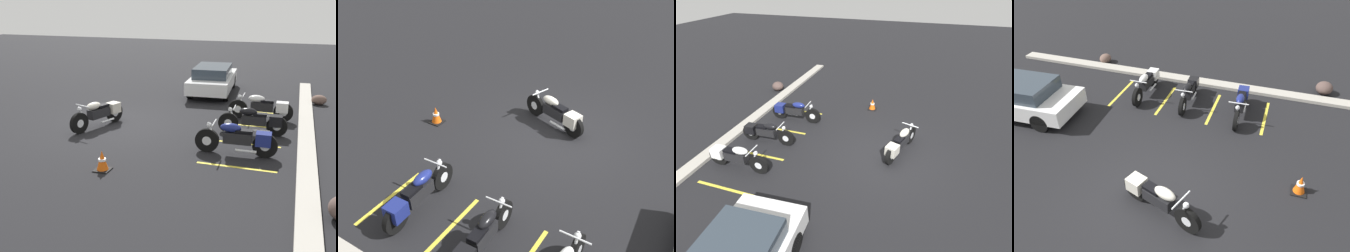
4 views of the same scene
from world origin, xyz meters
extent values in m
plane|color=black|center=(0.00, 0.00, 0.00)|extent=(60.00, 60.00, 0.00)
cylinder|color=black|center=(1.22, -0.77, 0.35)|extent=(0.70, 0.34, 0.69)
cylinder|color=silver|center=(1.22, -0.77, 0.35)|extent=(0.29, 0.21, 0.26)
cylinder|color=black|center=(-0.32, -0.25, 0.35)|extent=(0.70, 0.34, 0.69)
cylinder|color=silver|center=(-0.32, -0.25, 0.35)|extent=(0.29, 0.21, 0.26)
cube|color=black|center=(0.40, -0.49, 0.50)|extent=(0.85, 0.54, 0.31)
ellipsoid|color=beige|center=(0.60, -0.56, 0.79)|extent=(0.64, 0.45, 0.25)
cube|color=black|center=(0.23, -0.44, 0.71)|extent=(0.52, 0.39, 0.08)
cube|color=beige|center=(-0.27, -0.26, 0.54)|extent=(0.52, 0.49, 0.36)
cylinder|color=silver|center=(1.10, -0.73, 0.62)|extent=(0.28, 0.15, 0.56)
cylinder|color=silver|center=(1.04, -0.71, 0.89)|extent=(0.25, 0.63, 0.04)
sphere|color=silver|center=(1.17, -0.75, 0.81)|extent=(0.15, 0.15, 0.15)
cylinder|color=silver|center=(0.20, -0.27, 0.19)|extent=(0.57, 0.26, 0.07)
cylinder|color=black|center=(-2.19, 3.86, 0.34)|extent=(0.13, 0.69, 0.69)
cylinder|color=silver|center=(-2.19, 3.86, 0.34)|extent=(0.13, 0.26, 0.26)
cylinder|color=black|center=(-2.20, 5.47, 0.34)|extent=(0.13, 0.69, 0.69)
cylinder|color=silver|center=(-2.20, 5.47, 0.34)|extent=(0.13, 0.26, 0.26)
cube|color=black|center=(-2.20, 4.72, 0.50)|extent=(0.30, 0.79, 0.31)
ellipsoid|color=white|center=(-2.19, 4.51, 0.78)|extent=(0.28, 0.58, 0.25)
cube|color=black|center=(-2.20, 4.89, 0.71)|extent=(0.25, 0.46, 0.08)
cube|color=white|center=(-2.20, 5.42, 0.53)|extent=(0.38, 0.42, 0.35)
cylinder|color=silver|center=(-2.19, 3.98, 0.61)|extent=(0.07, 0.27, 0.55)
cylinder|color=silver|center=(-2.19, 4.05, 0.88)|extent=(0.64, 0.04, 0.04)
sphere|color=silver|center=(-2.19, 3.91, 0.80)|extent=(0.15, 0.15, 0.15)
cylinder|color=silver|center=(-2.05, 4.98, 0.19)|extent=(0.08, 0.57, 0.07)
cylinder|color=black|center=(-0.44, 3.81, 0.33)|extent=(0.14, 0.66, 0.66)
cylinder|color=silver|center=(-0.44, 3.81, 0.33)|extent=(0.14, 0.25, 0.25)
cylinder|color=black|center=(-0.50, 5.35, 0.33)|extent=(0.14, 0.66, 0.66)
cylinder|color=silver|center=(-0.50, 5.35, 0.33)|extent=(0.14, 0.25, 0.25)
cube|color=black|center=(-0.47, 4.63, 0.48)|extent=(0.31, 0.77, 0.30)
ellipsoid|color=black|center=(-0.46, 4.43, 0.75)|extent=(0.28, 0.57, 0.24)
cube|color=black|center=(-0.48, 4.80, 0.68)|extent=(0.26, 0.45, 0.08)
cube|color=black|center=(-0.50, 5.30, 0.51)|extent=(0.37, 0.41, 0.34)
cylinder|color=silver|center=(-0.44, 3.92, 0.59)|extent=(0.07, 0.26, 0.53)
cylinder|color=silver|center=(-0.45, 3.98, 0.85)|extent=(0.62, 0.06, 0.04)
sphere|color=silver|center=(-0.44, 3.86, 0.77)|extent=(0.14, 0.14, 0.14)
cylinder|color=silver|center=(-0.34, 4.88, 0.18)|extent=(0.09, 0.55, 0.07)
cylinder|color=black|center=(1.50, 3.53, 0.34)|extent=(0.15, 0.69, 0.69)
cylinder|color=silver|center=(1.50, 3.53, 0.34)|extent=(0.14, 0.27, 0.26)
cylinder|color=black|center=(1.44, 5.15, 0.34)|extent=(0.15, 0.69, 0.69)
cylinder|color=silver|center=(1.44, 5.15, 0.34)|extent=(0.14, 0.27, 0.26)
cube|color=black|center=(1.47, 4.39, 0.50)|extent=(0.32, 0.80, 0.31)
ellipsoid|color=navy|center=(1.48, 4.18, 0.78)|extent=(0.29, 0.59, 0.25)
cube|color=black|center=(1.46, 4.57, 0.71)|extent=(0.27, 0.47, 0.08)
cube|color=navy|center=(1.45, 5.10, 0.53)|extent=(0.39, 0.43, 0.35)
cylinder|color=silver|center=(1.49, 3.66, 0.62)|extent=(0.07, 0.28, 0.56)
cylinder|color=silver|center=(1.49, 3.72, 0.89)|extent=(0.65, 0.06, 0.04)
sphere|color=silver|center=(1.50, 3.58, 0.80)|extent=(0.15, 0.15, 0.15)
cylinder|color=silver|center=(1.61, 4.66, 0.19)|extent=(0.09, 0.58, 0.07)
cylinder|color=black|center=(-7.25, 1.26, 0.32)|extent=(0.65, 0.26, 0.64)
cylinder|color=black|center=(-7.35, 2.83, 0.32)|extent=(0.65, 0.26, 0.64)
cylinder|color=black|center=(-4.51, 1.42, 0.32)|extent=(0.65, 0.26, 0.64)
cylinder|color=black|center=(-4.60, 2.99, 0.32)|extent=(0.65, 0.26, 0.64)
cube|color=white|center=(-5.93, 2.12, 0.56)|extent=(4.40, 2.05, 0.55)
cube|color=#2D3842|center=(-5.78, 2.13, 1.06)|extent=(2.49, 1.65, 0.45)
cube|color=#A8A399|center=(0.00, 6.26, 0.06)|extent=(18.00, 0.50, 0.12)
ellipsoid|color=brown|center=(-5.16, 6.79, 0.20)|extent=(0.51, 0.62, 0.40)
cube|color=black|center=(3.62, 1.29, 0.01)|extent=(0.40, 0.40, 0.03)
cone|color=#EA590F|center=(3.62, 1.29, 0.27)|extent=(0.32, 0.32, 0.53)
cylinder|color=white|center=(3.62, 1.29, 0.29)|extent=(0.20, 0.20, 0.06)
cube|color=gold|center=(-3.19, 4.51, 0.00)|extent=(0.10, 2.10, 0.00)
cube|color=gold|center=(-1.34, 4.51, 0.00)|extent=(0.10, 2.10, 0.00)
cube|color=gold|center=(0.51, 4.51, 0.00)|extent=(0.10, 2.10, 0.00)
cube|color=gold|center=(2.36, 4.51, 0.00)|extent=(0.10, 2.10, 0.00)
camera|label=1|loc=(11.87, 5.76, 4.17)|focal=42.00mm
camera|label=2|loc=(-3.74, 8.98, 6.60)|focal=42.00mm
camera|label=3|loc=(-7.82, -0.94, 5.93)|focal=28.00mm
camera|label=4|loc=(2.62, -5.35, 6.40)|focal=35.00mm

